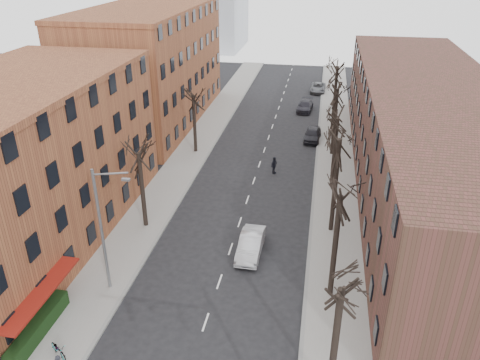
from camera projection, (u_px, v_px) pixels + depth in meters
The scene contains 21 objects.
sidewalk_left at pixel (195, 148), 54.09m from camera, with size 4.00×90.00×0.15m, color gray.
sidewalk_right at pixel (335, 158), 51.56m from camera, with size 4.00×90.00×0.15m, color gray.
building_left_near at pixel (19, 169), 35.10m from camera, with size 12.00×26.00×12.00m, color brown.
building_left_far at pixel (151, 68), 60.19m from camera, with size 12.00×28.00×14.00m, color brown.
building_right at pixel (427, 137), 43.69m from camera, with size 12.00×50.00×10.00m, color #532C26.
awning_left at pixel (50, 326), 28.81m from camera, with size 1.20×7.00×0.15m, color maroon.
hedge at pixel (37, 329), 27.66m from camera, with size 0.80×6.00×1.00m, color black.
tree_right_b at pixel (330, 294), 31.41m from camera, with size 5.20×5.20×10.80m, color black, non-canonical shape.
tree_right_c at pixel (330, 231), 38.45m from camera, with size 5.20×5.20×11.60m, color black, non-canonical shape.
tree_right_d at pixel (331, 187), 45.49m from camera, with size 5.20×5.20×10.00m, color black, non-canonical shape.
tree_right_e at pixel (331, 155), 52.54m from camera, with size 5.20×5.20×10.80m, color black, non-canonical shape.
tree_right_f at pixel (332, 130), 59.58m from camera, with size 5.20×5.20×11.60m, color black, non-canonical shape.
tree_left_a at pixel (146, 226), 39.09m from camera, with size 5.20×5.20×9.50m, color black, non-canonical shape.
tree_left_b at pixel (196, 152), 53.18m from camera, with size 5.20×5.20×9.50m, color black, non-canonical shape.
streetlight at pixel (103, 226), 29.72m from camera, with size 2.45×0.22×9.03m.
silver_sedan at pixel (251, 244), 35.30m from camera, with size 1.66×4.76×1.57m, color #ADAFB4.
parked_car_near at pixel (313, 134), 56.08m from camera, with size 1.80×4.48×1.53m, color black.
parked_car_mid at pixel (305, 106), 66.26m from camera, with size 1.94×4.78×1.39m, color #23222A.
parked_car_far at pixel (318, 88), 75.03m from camera, with size 2.27×4.93×1.37m, color slate.
pedestrian_crossing at pixel (274, 165), 47.81m from camera, with size 1.07×0.45×1.82m, color black.
bicycle at pixel (58, 349), 26.38m from camera, with size 0.56×1.61×0.84m, color gray.
Camera 1 is at (6.02, -13.33, 20.93)m, focal length 35.00 mm.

